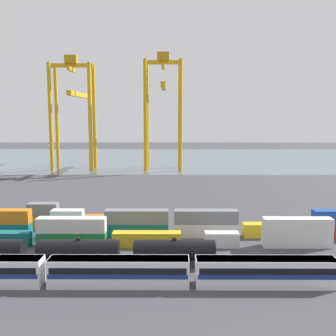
{
  "coord_description": "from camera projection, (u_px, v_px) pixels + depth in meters",
  "views": [
    {
      "loc": [
        16.55,
        -76.42,
        23.58
      ],
      "look_at": [
        15.97,
        24.4,
        9.94
      ],
      "focal_mm": 43.83,
      "sensor_mm": 36.0,
      "label": 1
    }
  ],
  "objects": [
    {
      "name": "shipping_container_8",
      "position": [
        297.0,
        225.0,
        72.21
      ],
      "size": [
        12.1,
        2.44,
        2.6
      ],
      "primitive_type": "cube",
      "color": "silver",
      "rests_on": "shipping_container_7"
    },
    {
      "name": "shipping_container_19",
      "position": [
        275.0,
        230.0,
        78.37
      ],
      "size": [
        12.1,
        2.44,
        2.6
      ],
      "primitive_type": "cube",
      "color": "gold",
      "rests_on": "ground_plane"
    },
    {
      "name": "harbour_water",
      "position": [
        138.0,
        159.0,
        211.28
      ],
      "size": [
        400.0,
        110.0,
        0.01
      ],
      "primitive_type": "cube",
      "color": "slate",
      "rests_on": "ground_plane"
    },
    {
      "name": "shipping_container_13",
      "position": [
        68.0,
        230.0,
        78.6
      ],
      "size": [
        6.04,
        2.44,
        2.6
      ],
      "primitive_type": "cube",
      "color": "#1C4299",
      "rests_on": "ground_plane"
    },
    {
      "name": "shipping_container_16",
      "position": [
        137.0,
        217.0,
        78.18
      ],
      "size": [
        12.1,
        2.44,
        2.6
      ],
      "primitive_type": "cube",
      "color": "slate",
      "rests_on": "shipping_container_15"
    },
    {
      "name": "shipping_container_26",
      "position": [
        44.0,
        222.0,
        84.44
      ],
      "size": [
        6.04,
        2.44,
        2.6
      ],
      "primitive_type": "cube",
      "color": "gold",
      "rests_on": "ground_plane"
    },
    {
      "name": "passenger_train",
      "position": [
        119.0,
        271.0,
        56.06
      ],
      "size": [
        59.38,
        3.14,
        3.9
      ],
      "color": "silver",
      "rests_on": "ground_plane"
    },
    {
      "name": "shipping_container_4",
      "position": [
        72.0,
        225.0,
        72.44
      ],
      "size": [
        12.1,
        2.44,
        2.6
      ],
      "primitive_type": "cube",
      "color": "silver",
      "rests_on": "shipping_container_3"
    },
    {
      "name": "shipping_container_5",
      "position": [
        147.0,
        239.0,
        72.71
      ],
      "size": [
        12.1,
        2.44,
        2.6
      ],
      "primitive_type": "cube",
      "color": "gold",
      "rests_on": "ground_plane"
    },
    {
      "name": "shipping_container_14",
      "position": [
        68.0,
        216.0,
        78.25
      ],
      "size": [
        6.04,
        2.44,
        2.6
      ],
      "primitive_type": "cube",
      "color": "silver",
      "rests_on": "shipping_container_13"
    },
    {
      "name": "shipping_container_6",
      "position": [
        222.0,
        239.0,
        72.64
      ],
      "size": [
        6.04,
        2.44,
        2.6
      ],
      "primitive_type": "cube",
      "color": "silver",
      "rests_on": "ground_plane"
    },
    {
      "name": "shipping_container_7",
      "position": [
        297.0,
        239.0,
        72.56
      ],
      "size": [
        12.1,
        2.44,
        2.6
      ],
      "primitive_type": "cube",
      "color": "silver",
      "rests_on": "ground_plane"
    },
    {
      "name": "shipping_container_3",
      "position": [
        72.0,
        239.0,
        72.79
      ],
      "size": [
        12.1,
        2.44,
        2.6
      ],
      "primitive_type": "cube",
      "color": "#197538",
      "rests_on": "ground_plane"
    },
    {
      "name": "freight_tank_row",
      "position": [
        79.0,
        252.0,
        63.66
      ],
      "size": [
        42.36,
        2.95,
        4.41
      ],
      "color": "#232326",
      "rests_on": "ground_plane"
    },
    {
      "name": "shipping_container_17",
      "position": [
        206.0,
        230.0,
        78.45
      ],
      "size": [
        12.1,
        2.44,
        2.6
      ],
      "primitive_type": "cube",
      "color": "silver",
      "rests_on": "ground_plane"
    },
    {
      "name": "gantry_crane_west",
      "position": [
        74.0,
        102.0,
        172.63
      ],
      "size": [
        17.67,
        40.08,
        46.75
      ],
      "color": "gold",
      "rests_on": "ground_plane"
    },
    {
      "name": "shipping_container_18",
      "position": [
        206.0,
        217.0,
        78.1
      ],
      "size": [
        12.1,
        2.44,
        2.6
      ],
      "primitive_type": "cube",
      "color": "slate",
      "rests_on": "shipping_container_17"
    },
    {
      "name": "shipping_container_28",
      "position": [
        111.0,
        222.0,
        84.36
      ],
      "size": [
        12.1,
        2.44,
        2.6
      ],
      "primitive_type": "cube",
      "color": "orange",
      "rests_on": "ground_plane"
    },
    {
      "name": "ground_plane",
      "position": [
        113.0,
        195.0,
        118.62
      ],
      "size": [
        420.0,
        420.0,
        0.0
      ],
      "primitive_type": "plane",
      "color": "#424247"
    },
    {
      "name": "gantry_crane_central",
      "position": [
        163.0,
        100.0,
        171.25
      ],
      "size": [
        15.67,
        34.71,
        47.95
      ],
      "color": "gold",
      "rests_on": "ground_plane"
    },
    {
      "name": "shipping_container_15",
      "position": [
        137.0,
        230.0,
        78.53
      ],
      "size": [
        12.1,
        2.44,
        2.6
      ],
      "primitive_type": "cube",
      "color": "#146066",
      "rests_on": "ground_plane"
    },
    {
      "name": "shipping_container_27",
      "position": [
        43.0,
        209.0,
        84.09
      ],
      "size": [
        6.04,
        2.44,
        2.6
      ],
      "primitive_type": "cube",
      "color": "slate",
      "rests_on": "shipping_container_26"
    }
  ]
}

